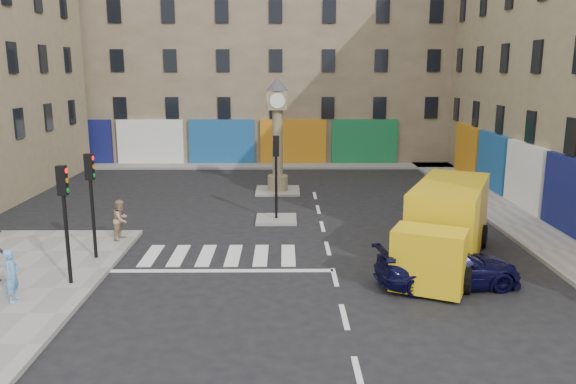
{
  "coord_description": "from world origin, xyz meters",
  "views": [
    {
      "loc": [
        -1.65,
        -16.3,
        6.68
      ],
      "look_at": [
        -1.5,
        4.9,
        2.0
      ],
      "focal_mm": 35.0,
      "sensor_mm": 36.0,
      "label": 1
    }
  ],
  "objects_px": {
    "traffic_light_left_near": "(64,206)",
    "pedestrian_tan": "(121,220)",
    "traffic_light_left_far": "(91,189)",
    "clock_pillar": "(277,128)",
    "traffic_light_island": "(276,164)",
    "pedestrian_blue": "(12,276)",
    "navy_sedan": "(448,266)",
    "yellow_van": "(446,224)"
  },
  "relations": [
    {
      "from": "traffic_light_left_far",
      "to": "pedestrian_tan",
      "type": "height_order",
      "value": "traffic_light_left_far"
    },
    {
      "from": "yellow_van",
      "to": "pedestrian_tan",
      "type": "bearing_deg",
      "value": -165.73
    },
    {
      "from": "traffic_light_left_far",
      "to": "pedestrian_tan",
      "type": "bearing_deg",
      "value": 82.24
    },
    {
      "from": "clock_pillar",
      "to": "traffic_light_left_near",
      "type": "bearing_deg",
      "value": -114.55
    },
    {
      "from": "traffic_light_island",
      "to": "clock_pillar",
      "type": "height_order",
      "value": "clock_pillar"
    },
    {
      "from": "traffic_light_left_far",
      "to": "navy_sedan",
      "type": "bearing_deg",
      "value": -11.35
    },
    {
      "from": "pedestrian_tan",
      "to": "clock_pillar",
      "type": "bearing_deg",
      "value": -19.44
    },
    {
      "from": "traffic_light_left_near",
      "to": "traffic_light_island",
      "type": "xyz_separation_m",
      "value": [
        6.3,
        7.8,
        -0.03
      ]
    },
    {
      "from": "traffic_light_left_near",
      "to": "pedestrian_blue",
      "type": "relative_size",
      "value": 2.39
    },
    {
      "from": "navy_sedan",
      "to": "clock_pillar",
      "type": "bearing_deg",
      "value": 14.33
    },
    {
      "from": "traffic_light_left_near",
      "to": "yellow_van",
      "type": "xyz_separation_m",
      "value": [
        12.34,
        2.46,
        -1.3
      ]
    },
    {
      "from": "clock_pillar",
      "to": "pedestrian_blue",
      "type": "relative_size",
      "value": 3.94
    },
    {
      "from": "traffic_light_island",
      "to": "pedestrian_blue",
      "type": "xyz_separation_m",
      "value": [
        -7.39,
        -9.2,
        -1.67
      ]
    },
    {
      "from": "navy_sedan",
      "to": "traffic_light_left_near",
      "type": "bearing_deg",
      "value": 82.87
    },
    {
      "from": "traffic_light_left_near",
      "to": "pedestrian_blue",
      "type": "height_order",
      "value": "traffic_light_left_near"
    },
    {
      "from": "clock_pillar",
      "to": "pedestrian_tan",
      "type": "bearing_deg",
      "value": -123.13
    },
    {
      "from": "traffic_light_left_near",
      "to": "traffic_light_left_far",
      "type": "relative_size",
      "value": 1.0
    },
    {
      "from": "traffic_light_left_near",
      "to": "traffic_light_left_far",
      "type": "xyz_separation_m",
      "value": [
        0.0,
        2.4,
        0.0
      ]
    },
    {
      "from": "clock_pillar",
      "to": "pedestrian_tan",
      "type": "distance_m",
      "value": 11.29
    },
    {
      "from": "pedestrian_blue",
      "to": "pedestrian_tan",
      "type": "distance_m",
      "value": 6.16
    },
    {
      "from": "traffic_light_left_near",
      "to": "pedestrian_tan",
      "type": "height_order",
      "value": "traffic_light_left_near"
    },
    {
      "from": "traffic_light_left_far",
      "to": "traffic_light_island",
      "type": "xyz_separation_m",
      "value": [
        6.3,
        5.4,
        -0.03
      ]
    },
    {
      "from": "navy_sedan",
      "to": "yellow_van",
      "type": "bearing_deg",
      "value": -20.77
    },
    {
      "from": "clock_pillar",
      "to": "navy_sedan",
      "type": "bearing_deg",
      "value": -68.35
    },
    {
      "from": "traffic_light_left_far",
      "to": "clock_pillar",
      "type": "xyz_separation_m",
      "value": [
        6.3,
        11.4,
        0.93
      ]
    },
    {
      "from": "yellow_van",
      "to": "traffic_light_left_near",
      "type": "bearing_deg",
      "value": -144.36
    },
    {
      "from": "traffic_light_left_far",
      "to": "yellow_van",
      "type": "relative_size",
      "value": 0.49
    },
    {
      "from": "traffic_light_left_far",
      "to": "clock_pillar",
      "type": "bearing_deg",
      "value": 61.06
    },
    {
      "from": "traffic_light_left_far",
      "to": "yellow_van",
      "type": "height_order",
      "value": "traffic_light_left_far"
    },
    {
      "from": "pedestrian_blue",
      "to": "yellow_van",
      "type": "bearing_deg",
      "value": -74.34
    },
    {
      "from": "yellow_van",
      "to": "pedestrian_tan",
      "type": "xyz_separation_m",
      "value": [
        -12.04,
        2.14,
        -0.39
      ]
    },
    {
      "from": "yellow_van",
      "to": "pedestrian_blue",
      "type": "bearing_deg",
      "value": -139.59
    },
    {
      "from": "clock_pillar",
      "to": "traffic_light_left_far",
      "type": "bearing_deg",
      "value": -118.94
    },
    {
      "from": "traffic_light_island",
      "to": "pedestrian_blue",
      "type": "distance_m",
      "value": 11.92
    },
    {
      "from": "clock_pillar",
      "to": "pedestrian_tan",
      "type": "xyz_separation_m",
      "value": [
        -6.0,
        -9.19,
        -2.61
      ]
    },
    {
      "from": "yellow_van",
      "to": "traffic_light_left_far",
      "type": "bearing_deg",
      "value": -155.36
    },
    {
      "from": "traffic_light_left_far",
      "to": "pedestrian_tan",
      "type": "distance_m",
      "value": 2.79
    },
    {
      "from": "traffic_light_left_near",
      "to": "pedestrian_tan",
      "type": "xyz_separation_m",
      "value": [
        0.3,
        4.6,
        -1.69
      ]
    },
    {
      "from": "traffic_light_island",
      "to": "traffic_light_left_far",
      "type": "bearing_deg",
      "value": -139.4
    },
    {
      "from": "yellow_van",
      "to": "pedestrian_blue",
      "type": "xyz_separation_m",
      "value": [
        -13.43,
        -3.86,
        -0.4
      ]
    },
    {
      "from": "clock_pillar",
      "to": "pedestrian_tan",
      "type": "height_order",
      "value": "clock_pillar"
    },
    {
      "from": "pedestrian_blue",
      "to": "pedestrian_tan",
      "type": "relative_size",
      "value": 0.99
    }
  ]
}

